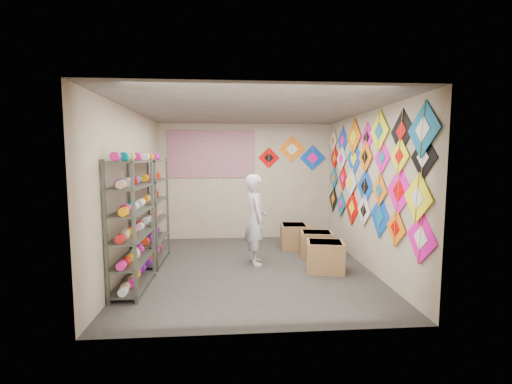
{
  "coord_description": "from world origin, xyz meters",
  "views": [
    {
      "loc": [
        -0.36,
        -5.81,
        1.92
      ],
      "look_at": [
        0.1,
        0.3,
        1.3
      ],
      "focal_mm": 24.0,
      "sensor_mm": 36.0,
      "label": 1
    }
  ],
  "objects": [
    {
      "name": "carton_c",
      "position": [
        0.97,
        1.2,
        0.26
      ],
      "size": [
        0.58,
        0.63,
        0.52
      ],
      "primitive_type": "cube",
      "rotation": [
        0.0,
        0.0,
        -0.08
      ],
      "color": "#9B7043",
      "rests_on": "ground"
    },
    {
      "name": "poster",
      "position": [
        -0.8,
        2.23,
        2.0
      ],
      "size": [
        2.0,
        0.01,
        1.1
      ],
      "primitive_type": "cube",
      "color": "#5E479B",
      "rests_on": "room_walls"
    },
    {
      "name": "carton_a",
      "position": [
        1.23,
        -0.28,
        0.25
      ],
      "size": [
        0.7,
        0.62,
        0.51
      ],
      "primitive_type": "cube",
      "rotation": [
        0.0,
        0.0,
        -0.2
      ],
      "color": "#9B7043",
      "rests_on": "ground"
    },
    {
      "name": "carton_b",
      "position": [
        1.29,
        0.56,
        0.25
      ],
      "size": [
        0.67,
        0.58,
        0.49
      ],
      "primitive_type": "cube",
      "rotation": [
        0.0,
        0.0,
        -0.15
      ],
      "color": "#9B7043",
      "rests_on": "ground"
    },
    {
      "name": "room_walls",
      "position": [
        0.0,
        0.0,
        1.64
      ],
      "size": [
        4.5,
        4.5,
        4.5
      ],
      "color": "#B7A78C",
      "rests_on": "ground"
    },
    {
      "name": "ground",
      "position": [
        0.0,
        0.0,
        0.0
      ],
      "size": [
        4.5,
        4.5,
        0.0
      ],
      "primitive_type": "plane",
      "color": "#302D2A"
    },
    {
      "name": "kite_wall_display",
      "position": [
        1.98,
        -0.08,
        1.65
      ],
      "size": [
        0.06,
        4.29,
        2.07
      ],
      "color": "#F60DAC",
      "rests_on": "room_walls"
    },
    {
      "name": "shopkeeper",
      "position": [
        0.08,
        0.22,
        0.81
      ],
      "size": [
        0.7,
        0.55,
        1.62
      ],
      "primitive_type": "imported",
      "rotation": [
        0.0,
        0.0,
        1.71
      ],
      "color": "silver",
      "rests_on": "ground"
    },
    {
      "name": "shelf_rack_back",
      "position": [
        -1.78,
        0.45,
        0.95
      ],
      "size": [
        0.4,
        1.1,
        1.9
      ],
      "primitive_type": "cube",
      "color": "#4C5147",
      "rests_on": "ground"
    },
    {
      "name": "shelf_rack_front",
      "position": [
        -1.78,
        -0.85,
        0.95
      ],
      "size": [
        0.4,
        1.1,
        1.9
      ],
      "primitive_type": "cube",
      "color": "#4C5147",
      "rests_on": "ground"
    },
    {
      "name": "string_spools",
      "position": [
        -1.78,
        -0.2,
        1.05
      ],
      "size": [
        0.12,
        2.36,
        0.12
      ],
      "color": "#E7228B",
      "rests_on": "ground"
    },
    {
      "name": "back_wall_kites",
      "position": [
        1.15,
        2.24,
        1.99
      ],
      "size": [
        1.61,
        0.02,
        0.85
      ],
      "color": "#D90100",
      "rests_on": "room_walls"
    }
  ]
}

